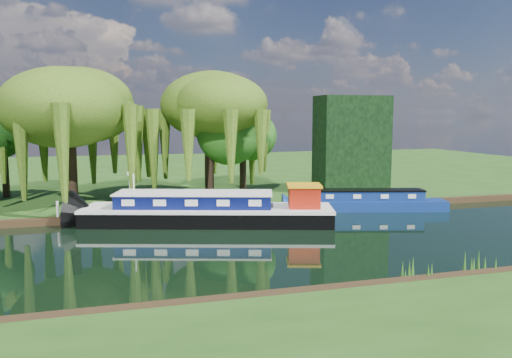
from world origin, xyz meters
name	(u,v)px	position (x,y,z in m)	size (l,w,h in m)	color
ground	(127,254)	(0.00, 0.00, 0.00)	(120.00, 120.00, 0.00)	black
far_bank	(120,174)	(0.00, 34.00, 0.23)	(120.00, 52.00, 0.45)	#1C3F11
dutch_barge	(210,211)	(5.24, 5.85, 0.81)	(15.92, 7.82, 3.29)	black
narrowboat	(368,202)	(17.07, 7.30, 0.58)	(11.25, 4.62, 1.62)	navy
white_cruiser	(313,219)	(12.09, 5.55, 0.00)	(1.89, 2.19, 1.15)	silver
willow_left	(69,110)	(-3.40, 13.02, 7.18)	(7.73, 7.73, 9.26)	black
willow_right	(209,114)	(6.52, 13.00, 6.92)	(7.28, 7.28, 8.87)	black
tree_far_mid	(3,130)	(-8.70, 17.84, 5.71)	(4.65, 4.65, 7.61)	black
tree_far_right	(243,130)	(9.35, 13.60, 5.64)	(4.60, 4.60, 7.53)	black
conifer_hedge	(352,143)	(19.00, 14.00, 4.45)	(6.00, 3.00, 8.00)	black
lamppost	(130,179)	(0.50, 10.50, 2.42)	(0.36, 0.36, 2.56)	silver
mooring_posts	(115,206)	(-0.50, 8.40, 0.95)	(19.16, 0.16, 1.00)	silver
reeds_near	(317,279)	(6.87, -7.57, 0.55)	(33.70, 1.50, 1.10)	#255617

